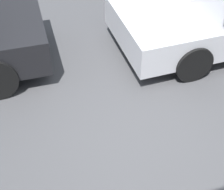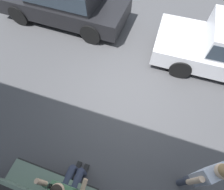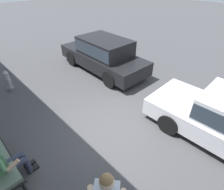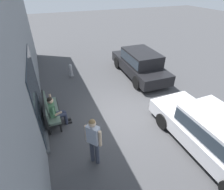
% 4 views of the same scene
% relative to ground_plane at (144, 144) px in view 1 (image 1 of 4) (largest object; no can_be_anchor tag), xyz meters
% --- Properties ---
extents(ground_plane, '(60.00, 60.00, 0.00)m').
position_rel_ground_plane_xyz_m(ground_plane, '(0.00, 0.00, 0.00)').
color(ground_plane, '#424244').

